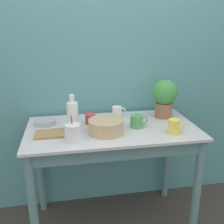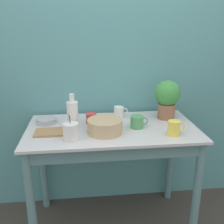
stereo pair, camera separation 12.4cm
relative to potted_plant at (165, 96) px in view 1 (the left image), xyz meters
The scene contains 12 objects.
wall_back 0.54m from the potted_plant, 151.79° to the left, with size 6.00×0.05×2.40m.
counter_table 0.62m from the potted_plant, 159.53° to the right, with size 1.28×0.69×0.89m.
potted_plant is the anchor object (origin of this frame).
bowl_wash_large 0.60m from the potted_plant, 154.71° to the right, with size 0.25×0.25×0.10m.
bottle_tall 0.77m from the potted_plant, 169.02° to the right, with size 0.08×0.08×0.27m.
mug_red 0.63m from the potted_plant, behind, with size 0.11×0.08×0.08m.
mug_white 0.41m from the potted_plant, behind, with size 0.12×0.08×0.09m.
mug_green 0.36m from the potted_plant, 146.95° to the right, with size 0.13×0.10×0.09m.
mug_yellow 0.37m from the potted_plant, 98.53° to the right, with size 0.12×0.08×0.10m.
bowl_small_steel 0.98m from the potted_plant, behind, with size 0.16×0.16×0.04m.
utensil_cup 0.85m from the potted_plant, 155.50° to the right, with size 0.10×0.10×0.20m.
tray_board 0.97m from the potted_plant, 166.80° to the right, with size 0.20×0.15×0.02m.
Camera 1 is at (-0.33, -1.47, 1.63)m, focal length 42.00 mm.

